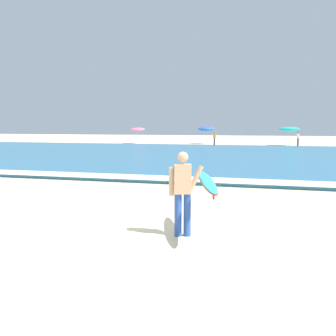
{
  "coord_description": "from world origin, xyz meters",
  "views": [
    {
      "loc": [
        3.33,
        -7.66,
        2.25
      ],
      "look_at": [
        0.61,
        2.17,
        1.1
      ],
      "focal_mm": 40.29,
      "sensor_mm": 36.0,
      "label": 1
    }
  ],
  "objects_px": {
    "beach_umbrella_0": "(138,129)",
    "beach_umbrella_2": "(289,129)",
    "beachgoer_near_row_left": "(298,138)",
    "beachgoer_near_row_mid": "(214,138)",
    "surfer_with_board": "(193,187)",
    "beach_umbrella_1": "(207,129)"
  },
  "relations": [
    {
      "from": "beachgoer_near_row_mid",
      "to": "beach_umbrella_0",
      "type": "bearing_deg",
      "value": 173.37
    },
    {
      "from": "beachgoer_near_row_mid",
      "to": "beach_umbrella_1",
      "type": "bearing_deg",
      "value": 118.53
    },
    {
      "from": "beach_umbrella_1",
      "to": "beach_umbrella_2",
      "type": "xyz_separation_m",
      "value": [
        9.68,
        -1.44,
        0.03
      ]
    },
    {
      "from": "beach_umbrella_2",
      "to": "beachgoer_near_row_mid",
      "type": "bearing_deg",
      "value": -173.06
    },
    {
      "from": "beach_umbrella_1",
      "to": "beachgoer_near_row_mid",
      "type": "distance_m",
      "value": 2.97
    },
    {
      "from": "beachgoer_near_row_left",
      "to": "beachgoer_near_row_mid",
      "type": "distance_m",
      "value": 9.35
    },
    {
      "from": "beach_umbrella_1",
      "to": "beachgoer_near_row_left",
      "type": "bearing_deg",
      "value": -9.26
    },
    {
      "from": "beach_umbrella_2",
      "to": "beachgoer_near_row_left",
      "type": "distance_m",
      "value": 1.45
    },
    {
      "from": "beach_umbrella_1",
      "to": "beachgoer_near_row_left",
      "type": "height_order",
      "value": "beach_umbrella_1"
    },
    {
      "from": "beach_umbrella_0",
      "to": "beach_umbrella_1",
      "type": "height_order",
      "value": "beach_umbrella_1"
    },
    {
      "from": "beach_umbrella_0",
      "to": "beach_umbrella_2",
      "type": "height_order",
      "value": "beach_umbrella_2"
    },
    {
      "from": "surfer_with_board",
      "to": "beachgoer_near_row_mid",
      "type": "distance_m",
      "value": 36.96
    },
    {
      "from": "beach_umbrella_1",
      "to": "surfer_with_board",
      "type": "bearing_deg",
      "value": -80.77
    },
    {
      "from": "beachgoer_near_row_mid",
      "to": "surfer_with_board",
      "type": "bearing_deg",
      "value": -82.2
    },
    {
      "from": "beach_umbrella_0",
      "to": "beach_umbrella_2",
      "type": "xyz_separation_m",
      "value": [
        18.31,
        -0.14,
        0.09
      ]
    },
    {
      "from": "beach_umbrella_2",
      "to": "beachgoer_near_row_left",
      "type": "relative_size",
      "value": 1.43
    },
    {
      "from": "beach_umbrella_2",
      "to": "surfer_with_board",
      "type": "bearing_deg",
      "value": -95.06
    },
    {
      "from": "beach_umbrella_0",
      "to": "surfer_with_board",
      "type": "bearing_deg",
      "value": -68.37
    },
    {
      "from": "surfer_with_board",
      "to": "beach_umbrella_0",
      "type": "height_order",
      "value": "beach_umbrella_0"
    },
    {
      "from": "beach_umbrella_2",
      "to": "beach_umbrella_0",
      "type": "bearing_deg",
      "value": 179.56
    },
    {
      "from": "beach_umbrella_0",
      "to": "beachgoer_near_row_mid",
      "type": "relative_size",
      "value": 1.31
    },
    {
      "from": "beach_umbrella_0",
      "to": "beach_umbrella_2",
      "type": "relative_size",
      "value": 0.91
    }
  ]
}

